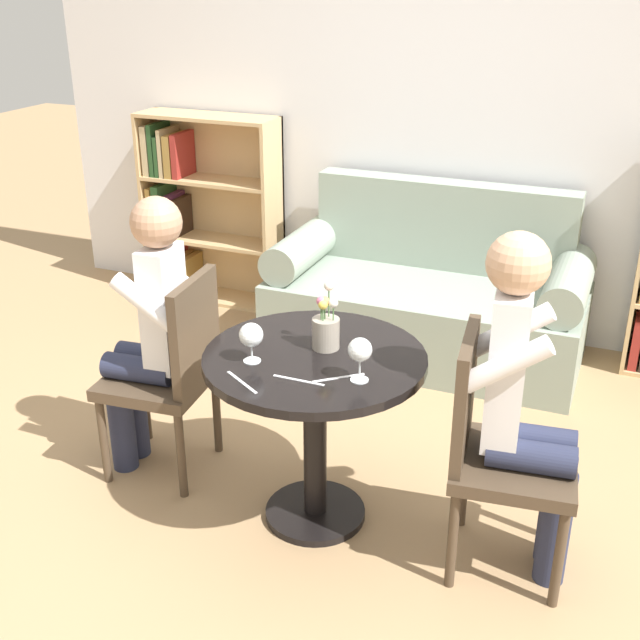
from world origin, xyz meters
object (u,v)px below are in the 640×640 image
at_px(chair_right, 495,445).
at_px(wine_glass_left, 251,336).
at_px(chair_left, 172,368).
at_px(bookshelf_left, 198,209).
at_px(couch, 428,300).
at_px(person_left, 149,331).
at_px(person_right, 526,401).
at_px(wine_glass_right, 360,351).
at_px(flower_vase, 326,328).

bearing_deg(chair_right, wine_glass_left, 92.48).
distance_m(chair_left, wine_glass_left, 0.62).
bearing_deg(bookshelf_left, couch, -9.43).
bearing_deg(wine_glass_left, couch, 83.89).
height_order(bookshelf_left, chair_right, bookshelf_left).
xyz_separation_m(chair_left, wine_glass_left, (0.49, -0.21, 0.33)).
height_order(couch, chair_right, couch).
bearing_deg(person_left, chair_right, 82.36).
bearing_deg(chair_right, person_left, 80.96).
xyz_separation_m(couch, person_right, (0.76, -1.62, 0.37)).
xyz_separation_m(chair_left, wine_glass_right, (0.90, -0.20, 0.34)).
height_order(couch, person_right, person_right).
height_order(bookshelf_left, chair_left, bookshelf_left).
height_order(wine_glass_left, flower_vase, flower_vase).
distance_m(wine_glass_left, wine_glass_right, 0.41).
distance_m(person_left, wine_glass_right, 1.02).
relative_size(chair_right, person_right, 0.71).
relative_size(couch, bookshelf_left, 1.43).
bearing_deg(flower_vase, person_right, -3.67).
height_order(couch, bookshelf_left, bookshelf_left).
bearing_deg(wine_glass_right, person_right, 14.87).
bearing_deg(person_left, wine_glass_right, 73.90).
bearing_deg(chair_right, couch, 15.93).
distance_m(wine_glass_left, flower_vase, 0.29).
bearing_deg(chair_left, wine_glass_right, 72.01).
xyz_separation_m(wine_glass_left, flower_vase, (0.20, 0.20, -0.02)).
bearing_deg(wine_glass_left, chair_right, 9.11).
xyz_separation_m(person_left, flower_vase, (0.78, 0.00, 0.15)).
xyz_separation_m(bookshelf_left, person_right, (2.38, -1.88, 0.10)).
relative_size(bookshelf_left, flower_vase, 4.65).
bearing_deg(couch, wine_glass_right, -82.97).
relative_size(bookshelf_left, chair_right, 1.33).
relative_size(wine_glass_left, wine_glass_right, 0.93).
height_order(chair_left, flower_vase, flower_vase).
distance_m(chair_left, person_left, 0.18).
bearing_deg(flower_vase, chair_left, 179.23).
height_order(couch, flower_vase, flower_vase).
bearing_deg(couch, person_left, -116.01).
bearing_deg(wine_glass_right, person_left, 169.13).
bearing_deg(chair_left, bookshelf_left, -158.05).
relative_size(chair_left, person_right, 0.71).
height_order(person_right, wine_glass_right, person_right).
height_order(bookshelf_left, wine_glass_left, bookshelf_left).
bearing_deg(person_right, wine_glass_right, 98.23).
distance_m(couch, bookshelf_left, 1.66).
height_order(person_right, wine_glass_left, person_right).
bearing_deg(chair_left, flower_vase, 84.00).
xyz_separation_m(couch, chair_right, (0.68, -1.63, 0.18)).
xyz_separation_m(chair_left, person_left, (-0.09, -0.01, 0.16)).
distance_m(couch, chair_left, 1.71).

